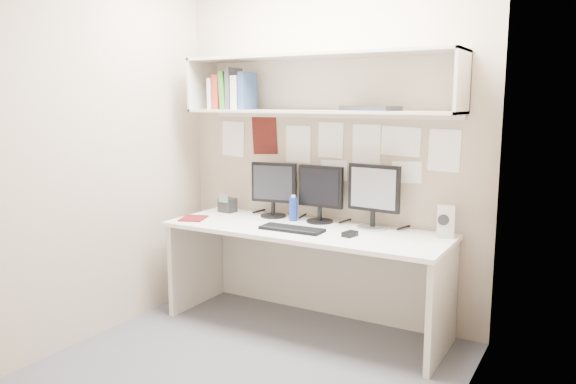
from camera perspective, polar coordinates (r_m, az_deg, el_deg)
The scene contains 19 objects.
floor at distance 3.63m, azimuth -3.28°, elevation -16.98°, with size 2.40×2.00×0.01m, color #4B4B50.
wall_back at distance 4.14m, azimuth 4.13°, elevation 5.02°, with size 2.40×0.02×2.60m, color tan.
wall_front at distance 2.50m, azimuth -16.13°, elevation 1.90°, with size 2.40×0.02×2.60m, color tan.
wall_left at distance 4.05m, azimuth -17.88°, elevation 4.51°, with size 0.02×2.00×2.60m, color tan.
wall_right at distance 2.80m, azimuth 17.53°, elevation 2.59°, with size 0.02×2.00×2.60m, color tan.
desk at distance 4.01m, azimuth 1.79°, elevation -8.71°, with size 2.00×0.70×0.73m.
overhead_hutch at distance 4.01m, azimuth 3.32°, elevation 10.90°, with size 2.00×0.38×0.40m.
pinned_papers at distance 4.14m, azimuth 4.09°, elevation 4.33°, with size 1.92×0.01×0.48m, color white, non-canonical shape.
monitor_left at distance 4.25m, azimuth -1.45°, elevation 0.52°, with size 0.36×0.19×0.41m.
monitor_center at distance 4.06m, azimuth 3.32°, elevation 0.10°, with size 0.36×0.19×0.41m.
monitor_right at distance 3.90m, azimuth 8.70°, elevation -0.16°, with size 0.38×0.21×0.44m.
keyboard at distance 3.83m, azimuth 0.40°, elevation -3.77°, with size 0.44×0.16×0.02m, color black.
mouse at distance 3.69m, azimuth 6.30°, elevation -4.26°, with size 0.07×0.11×0.03m, color black.
speaker at distance 3.77m, azimuth 15.71°, elevation -2.90°, with size 0.13×0.13×0.21m.
blue_bottle at distance 4.13m, azimuth 0.54°, elevation -1.69°, with size 0.06×0.06×0.19m.
maroon_notebook at distance 4.26m, azimuth -9.58°, elevation -2.65°, with size 0.17×0.21×0.01m, color #5E1014.
desk_phone at distance 4.48m, azimuth -6.18°, elevation -1.30°, with size 0.13×0.12×0.15m.
book_stack at distance 4.31m, azimuth -5.66°, elevation 10.13°, with size 0.33×0.19×0.31m.
hutch_tray at distance 3.77m, azimuth 8.30°, elevation 8.41°, with size 0.42×0.16×0.03m, color black.
Camera 1 is at (1.78, -2.73, 1.60)m, focal length 35.00 mm.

